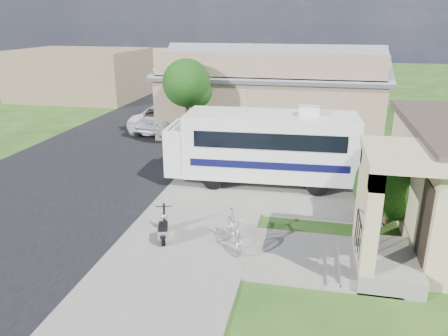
% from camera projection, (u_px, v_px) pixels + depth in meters
% --- Properties ---
extents(ground, '(120.00, 120.00, 0.00)m').
position_uv_depth(ground, '(223.00, 233.00, 13.79)').
color(ground, '#163B0F').
extents(street_slab, '(9.00, 80.00, 0.02)m').
position_uv_depth(street_slab, '(130.00, 139.00, 24.52)').
color(street_slab, black).
rests_on(street_slab, ground).
extents(sidewalk_slab, '(4.00, 80.00, 0.06)m').
position_uv_depth(sidewalk_slab, '(244.00, 145.00, 23.23)').
color(sidewalk_slab, slate).
rests_on(sidewalk_slab, ground).
extents(driveway_slab, '(7.00, 6.00, 0.05)m').
position_uv_depth(driveway_slab, '(283.00, 185.00, 17.65)').
color(driveway_slab, slate).
rests_on(driveway_slab, ground).
extents(walk_slab, '(4.00, 3.00, 0.05)m').
position_uv_depth(walk_slab, '(320.00, 259.00, 12.27)').
color(walk_slab, slate).
rests_on(walk_slab, ground).
extents(warehouse, '(12.50, 8.40, 5.04)m').
position_uv_depth(warehouse, '(272.00, 97.00, 26.07)').
color(warehouse, '#756049').
rests_on(warehouse, ground).
extents(distant_bldg_far, '(10.00, 8.00, 4.00)m').
position_uv_depth(distant_bldg_far, '(81.00, 74.00, 36.84)').
color(distant_bldg_far, brown).
rests_on(distant_bldg_far, ground).
extents(distant_bldg_near, '(8.00, 7.00, 3.20)m').
position_uv_depth(distant_bldg_near, '(154.00, 65.00, 47.68)').
color(distant_bldg_near, '#756049').
rests_on(distant_bldg_near, ground).
extents(street_tree_a, '(2.44, 2.40, 4.58)m').
position_uv_depth(street_tree_a, '(189.00, 85.00, 21.84)').
color(street_tree_a, black).
rests_on(street_tree_a, ground).
extents(street_tree_b, '(2.44, 2.40, 4.73)m').
position_uv_depth(street_tree_b, '(228.00, 64.00, 31.05)').
color(street_tree_b, black).
rests_on(street_tree_b, ground).
extents(street_tree_c, '(2.44, 2.40, 4.42)m').
position_uv_depth(street_tree_c, '(248.00, 57.00, 39.47)').
color(street_tree_c, black).
rests_on(street_tree_c, ground).
extents(motorhome, '(7.55, 2.72, 3.82)m').
position_uv_depth(motorhome, '(263.00, 145.00, 17.43)').
color(motorhome, silver).
rests_on(motorhome, ground).
extents(shrub, '(2.39, 2.29, 2.94)m').
position_uv_depth(shrub, '(392.00, 180.00, 14.03)').
color(shrub, black).
rests_on(shrub, ground).
extents(scooter, '(0.67, 1.36, 0.92)m').
position_uv_depth(scooter, '(164.00, 228.00, 13.18)').
color(scooter, black).
rests_on(scooter, ground).
extents(bicycle, '(1.20, 1.86, 1.08)m').
position_uv_depth(bicycle, '(234.00, 231.00, 12.75)').
color(bicycle, '#ACAEB4').
rests_on(bicycle, ground).
extents(pickup_truck, '(3.58, 6.14, 1.61)m').
position_uv_depth(pickup_truck, '(169.00, 117.00, 26.36)').
color(pickup_truck, silver).
rests_on(pickup_truck, ground).
extents(van, '(3.63, 6.46, 1.77)m').
position_uv_depth(van, '(192.00, 96.00, 32.86)').
color(van, silver).
rests_on(van, ground).
extents(garden_hose, '(0.41, 0.41, 0.19)m').
position_uv_depth(garden_hose, '(345.00, 248.00, 12.70)').
color(garden_hose, '#13631B').
rests_on(garden_hose, ground).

